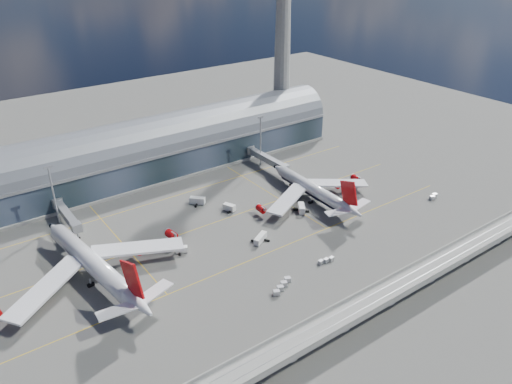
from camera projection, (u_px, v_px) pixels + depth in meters
ground at (240, 246)px, 186.52m from camera, size 500.00×500.00×0.00m
taxi_lines at (209, 221)px, 202.45m from camera, size 200.00×80.12×0.01m
terminal at (148, 152)px, 237.54m from camera, size 200.00×30.00×28.00m
control_tower at (283, 44)px, 266.87m from camera, size 19.00×19.00×103.00m
guideway at (346, 316)px, 144.44m from camera, size 220.00×8.50×7.20m
floodlight_mast_left at (54, 194)px, 193.93m from camera, size 3.00×0.70×25.70m
floodlight_mast_right at (261, 140)px, 245.91m from camera, size 3.00×0.70×25.70m
airliner_left at (95, 265)px, 165.19m from camera, size 66.35×69.79×21.27m
airliner_right at (313, 190)px, 216.73m from camera, size 56.06×58.58×18.59m
jet_bridge_left at (66, 213)px, 197.80m from camera, size 4.40×28.00×7.25m
jet_bridge_right at (265, 158)px, 247.09m from camera, size 4.40×32.00×7.25m
service_truck_0 at (124, 287)px, 162.74m from camera, size 3.22×6.43×2.55m
service_truck_1 at (182, 250)px, 181.96m from camera, size 4.76×3.72×2.51m
service_truck_2 at (260, 238)px, 188.35m from camera, size 7.64×5.54×2.73m
service_truck_3 at (301, 208)px, 208.82m from camera, size 5.64×6.66×3.09m
service_truck_4 at (229, 208)px, 209.54m from camera, size 4.22×5.71×3.01m
service_truck_5 at (197, 201)px, 214.78m from camera, size 6.39×6.39×3.16m
cargo_train_0 at (326, 260)px, 176.75m from camera, size 6.67×2.48×1.46m
cargo_train_1 at (282, 286)px, 163.56m from camera, size 10.21×5.84×1.75m
cargo_train_2 at (433, 197)px, 219.63m from camera, size 5.33×2.88×1.73m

